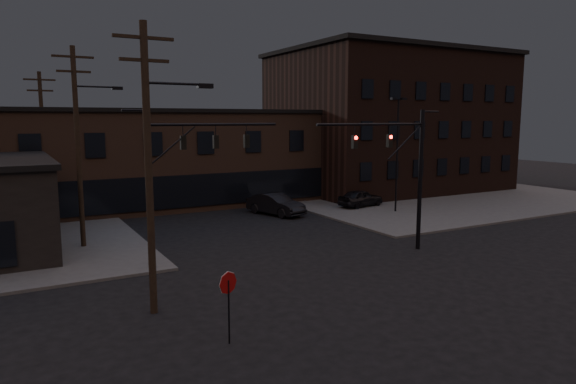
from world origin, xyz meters
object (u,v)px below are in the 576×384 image
object	(u,v)px
traffic_signal_far	(175,168)
parked_car_lot_b	(391,183)
car_crossing	(276,204)
parked_car_lot_a	(361,198)
traffic_signal_near	(405,165)
stop_sign	(228,290)

from	to	relation	value
traffic_signal_far	parked_car_lot_b	distance (m)	33.08
parked_car_lot_b	car_crossing	xyz separation A→B (m)	(-17.31, -6.66, 0.07)
parked_car_lot_a	car_crossing	distance (m)	7.74
traffic_signal_near	car_crossing	size ratio (longest dim) A/B	1.57
parked_car_lot_a	parked_car_lot_b	bearing A→B (deg)	-62.11
parked_car_lot_a	traffic_signal_far	bearing A→B (deg)	106.36
traffic_signal_far	car_crossing	distance (m)	15.41
stop_sign	parked_car_lot_b	xyz separation A→B (m)	(29.54, 26.65, -1.07)
parked_car_lot_b	car_crossing	distance (m)	18.54
parked_car_lot_a	stop_sign	bearing A→B (deg)	124.00
traffic_signal_near	traffic_signal_far	bearing A→B (deg)	163.83
parked_car_lot_b	stop_sign	bearing A→B (deg)	131.71
traffic_signal_near	car_crossing	xyz separation A→B (m)	(-1.12, 13.51, -4.09)
stop_sign	car_crossing	distance (m)	23.46
parked_car_lot_b	parked_car_lot_a	bearing A→B (deg)	127.47
stop_sign	parked_car_lot_b	world-z (taller)	stop_sign
parked_car_lot_a	parked_car_lot_b	world-z (taller)	parked_car_lot_a
stop_sign	traffic_signal_far	bearing A→B (deg)	82.68
car_crossing	stop_sign	bearing A→B (deg)	-139.04
traffic_signal_far	car_crossing	xyz separation A→B (m)	(10.95, 10.01, -4.17)
stop_sign	parked_car_lot_a	world-z (taller)	stop_sign
traffic_signal_near	parked_car_lot_a	xyz separation A→B (m)	(6.58, 12.71, -4.06)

